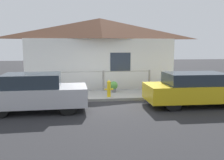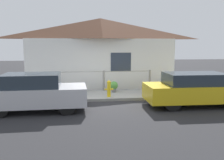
{
  "view_description": "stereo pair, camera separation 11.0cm",
  "coord_description": "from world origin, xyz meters",
  "views": [
    {
      "loc": [
        -1.33,
        -10.54,
        2.44
      ],
      "look_at": [
        0.21,
        0.3,
        0.9
      ],
      "focal_mm": 40.0,
      "sensor_mm": 36.0,
      "label": 1
    },
    {
      "loc": [
        -1.22,
        -10.55,
        2.44
      ],
      "look_at": [
        0.21,
        0.3,
        0.9
      ],
      "focal_mm": 40.0,
      "sensor_mm": 36.0,
      "label": 2
    }
  ],
  "objects": [
    {
      "name": "ground_plane",
      "position": [
        0.0,
        0.0,
        0.0
      ],
      "size": [
        60.0,
        60.0,
        0.0
      ],
      "primitive_type": "plane",
      "color": "#262628"
    },
    {
      "name": "fire_hydrant",
      "position": [
        0.08,
        0.39,
        0.52
      ],
      "size": [
        0.39,
        0.17,
        0.75
      ],
      "color": "yellow",
      "rests_on": "sidewalk"
    },
    {
      "name": "sidewalk",
      "position": [
        0.0,
        1.04,
        0.06
      ],
      "size": [
        24.0,
        2.08,
        0.13
      ],
      "color": "gray",
      "rests_on": "ground_plane"
    },
    {
      "name": "car_left",
      "position": [
        -2.85,
        -1.21,
        0.71
      ],
      "size": [
        3.68,
        1.7,
        1.4
      ],
      "rotation": [
        0.0,
        0.0,
        0.02
      ],
      "color": "#B7B7BC",
      "rests_on": "ground_plane"
    },
    {
      "name": "house",
      "position": [
        0.0,
        3.71,
        3.14
      ],
      "size": [
        8.47,
        2.23,
        3.94
      ],
      "color": "white",
      "rests_on": "ground_plane"
    },
    {
      "name": "fence",
      "position": [
        0.0,
        1.93,
        0.7
      ],
      "size": [
        4.9,
        0.1,
        1.03
      ],
      "color": "gray",
      "rests_on": "sidewalk"
    },
    {
      "name": "potted_plant_near_hydrant",
      "position": [
        0.45,
        1.47,
        0.43
      ],
      "size": [
        0.4,
        0.4,
        0.54
      ],
      "color": "slate",
      "rests_on": "sidewalk"
    },
    {
      "name": "car_right",
      "position": [
        3.48,
        -1.21,
        0.68
      ],
      "size": [
        4.28,
        1.79,
        1.34
      ],
      "rotation": [
        0.0,
        0.0,
        -0.02
      ],
      "color": "gold",
      "rests_on": "ground_plane"
    }
  ]
}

